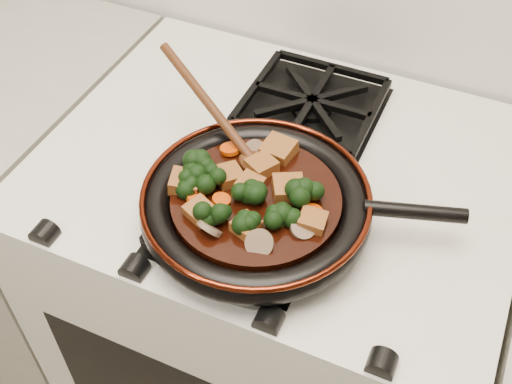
% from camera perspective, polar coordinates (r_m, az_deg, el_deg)
% --- Properties ---
extents(stove, '(0.76, 0.60, 0.90)m').
position_cam_1_polar(stove, '(1.38, 1.65, -10.81)').
color(stove, silver).
rests_on(stove, ground).
extents(burner_grate_front, '(0.23, 0.23, 0.03)m').
position_cam_1_polar(burner_grate_front, '(0.93, -1.11, -2.22)').
color(burner_grate_front, black).
rests_on(burner_grate_front, stove).
extents(burner_grate_back, '(0.23, 0.23, 0.03)m').
position_cam_1_polar(burner_grate_back, '(1.12, 4.97, 7.74)').
color(burner_grate_back, black).
rests_on(burner_grate_back, stove).
extents(skillet, '(0.44, 0.33, 0.05)m').
position_cam_1_polar(skillet, '(0.91, 0.14, -1.14)').
color(skillet, black).
rests_on(skillet, burner_grate_front).
extents(braising_sauce, '(0.24, 0.24, 0.02)m').
position_cam_1_polar(braising_sauce, '(0.90, -0.00, -0.91)').
color(braising_sauce, black).
rests_on(braising_sauce, skillet).
extents(tofu_cube_0, '(0.05, 0.05, 0.03)m').
position_cam_1_polar(tofu_cube_0, '(0.87, -4.96, -1.82)').
color(tofu_cube_0, brown).
rests_on(tofu_cube_0, braising_sauce).
extents(tofu_cube_1, '(0.05, 0.05, 0.03)m').
position_cam_1_polar(tofu_cube_1, '(0.95, 2.04, 3.78)').
color(tofu_cube_1, brown).
rests_on(tofu_cube_1, braising_sauce).
extents(tofu_cube_2, '(0.04, 0.04, 0.02)m').
position_cam_1_polar(tofu_cube_2, '(0.86, 5.02, -2.61)').
color(tofu_cube_2, brown).
rests_on(tofu_cube_2, braising_sauce).
extents(tofu_cube_3, '(0.05, 0.05, 0.03)m').
position_cam_1_polar(tofu_cube_3, '(0.91, -6.32, 0.84)').
color(tofu_cube_3, brown).
rests_on(tofu_cube_3, braising_sauce).
extents(tofu_cube_4, '(0.04, 0.04, 0.02)m').
position_cam_1_polar(tofu_cube_4, '(0.85, -0.89, -3.07)').
color(tofu_cube_4, brown).
rests_on(tofu_cube_4, braising_sauce).
extents(tofu_cube_5, '(0.05, 0.05, 0.02)m').
position_cam_1_polar(tofu_cube_5, '(0.93, 0.50, 2.30)').
color(tofu_cube_5, brown).
rests_on(tofu_cube_5, braising_sauce).
extents(tofu_cube_6, '(0.06, 0.06, 0.03)m').
position_cam_1_polar(tofu_cube_6, '(0.90, 2.88, 0.31)').
color(tofu_cube_6, brown).
rests_on(tofu_cube_6, braising_sauce).
extents(tofu_cube_7, '(0.05, 0.05, 0.02)m').
position_cam_1_polar(tofu_cube_7, '(0.92, -2.44, 1.45)').
color(tofu_cube_7, brown).
rests_on(tofu_cube_7, braising_sauce).
extents(tofu_cube_8, '(0.04, 0.04, 0.02)m').
position_cam_1_polar(tofu_cube_8, '(0.90, -0.55, 0.61)').
color(tofu_cube_8, brown).
rests_on(tofu_cube_8, braising_sauce).
extents(broccoli_floret_0, '(0.08, 0.09, 0.07)m').
position_cam_1_polar(broccoli_floret_0, '(0.91, -4.12, 1.11)').
color(broccoli_floret_0, black).
rests_on(broccoli_floret_0, braising_sauce).
extents(broccoli_floret_1, '(0.09, 0.09, 0.07)m').
position_cam_1_polar(broccoli_floret_1, '(0.86, 2.28, -2.55)').
color(broccoli_floret_1, black).
rests_on(broccoli_floret_1, braising_sauce).
extents(broccoli_floret_2, '(0.08, 0.09, 0.07)m').
position_cam_1_polar(broccoli_floret_2, '(0.88, 4.20, -0.32)').
color(broccoli_floret_2, black).
rests_on(broccoli_floret_2, braising_sauce).
extents(broccoli_floret_3, '(0.08, 0.08, 0.07)m').
position_cam_1_polar(broccoli_floret_3, '(0.86, -3.92, -2.19)').
color(broccoli_floret_3, black).
rests_on(broccoli_floret_3, braising_sauce).
extents(broccoli_floret_4, '(0.08, 0.08, 0.06)m').
position_cam_1_polar(broccoli_floret_4, '(0.84, -0.50, -3.26)').
color(broccoli_floret_4, black).
rests_on(broccoli_floret_4, braising_sauce).
extents(broccoli_floret_5, '(0.07, 0.06, 0.06)m').
position_cam_1_polar(broccoli_floret_5, '(0.89, -0.73, -0.28)').
color(broccoli_floret_5, black).
rests_on(broccoli_floret_5, braising_sauce).
extents(broccoli_floret_6, '(0.09, 0.09, 0.07)m').
position_cam_1_polar(broccoli_floret_6, '(0.92, -5.15, 1.87)').
color(broccoli_floret_6, black).
rests_on(broccoli_floret_6, braising_sauce).
extents(broccoli_floret_7, '(0.07, 0.07, 0.07)m').
position_cam_1_polar(broccoli_floret_7, '(0.90, -5.75, 0.38)').
color(broccoli_floret_7, black).
rests_on(broccoli_floret_7, braising_sauce).
extents(carrot_coin_0, '(0.03, 0.03, 0.01)m').
position_cam_1_polar(carrot_coin_0, '(0.89, -3.10, -0.73)').
color(carrot_coin_0, '#CC3D05').
rests_on(carrot_coin_0, braising_sauce).
extents(carrot_coin_1, '(0.03, 0.03, 0.02)m').
position_cam_1_polar(carrot_coin_1, '(0.96, -2.29, 3.84)').
color(carrot_coin_1, '#CC3D05').
rests_on(carrot_coin_1, braising_sauce).
extents(carrot_coin_2, '(0.03, 0.03, 0.02)m').
position_cam_1_polar(carrot_coin_2, '(0.90, 2.75, 0.01)').
color(carrot_coin_2, '#CC3D05').
rests_on(carrot_coin_2, braising_sauce).
extents(carrot_coin_3, '(0.03, 0.03, 0.02)m').
position_cam_1_polar(carrot_coin_3, '(0.89, -5.34, -0.59)').
color(carrot_coin_3, '#CC3D05').
rests_on(carrot_coin_3, braising_sauce).
extents(carrot_coin_4, '(0.03, 0.03, 0.01)m').
position_cam_1_polar(carrot_coin_4, '(0.87, 4.97, -1.76)').
color(carrot_coin_4, '#CC3D05').
rests_on(carrot_coin_4, braising_sauce).
extents(mushroom_slice_0, '(0.03, 0.04, 0.03)m').
position_cam_1_polar(mushroom_slice_0, '(0.90, -5.50, 0.28)').
color(mushroom_slice_0, brown).
rests_on(mushroom_slice_0, braising_sauce).
extents(mushroom_slice_1, '(0.05, 0.05, 0.03)m').
position_cam_1_polar(mushroom_slice_1, '(0.95, -0.11, 3.66)').
color(mushroom_slice_1, brown).
rests_on(mushroom_slice_1, braising_sauce).
extents(mushroom_slice_2, '(0.04, 0.04, 0.03)m').
position_cam_1_polar(mushroom_slice_2, '(0.83, 0.29, -4.55)').
color(mushroom_slice_2, brown).
rests_on(mushroom_slice_2, braising_sauce).
extents(mushroom_slice_3, '(0.05, 0.05, 0.02)m').
position_cam_1_polar(mushroom_slice_3, '(0.85, 4.20, -3.16)').
color(mushroom_slice_3, brown).
rests_on(mushroom_slice_3, braising_sauce).
extents(mushroom_slice_4, '(0.04, 0.04, 0.03)m').
position_cam_1_polar(mushroom_slice_4, '(0.85, -4.13, -3.21)').
color(mushroom_slice_4, brown).
rests_on(mushroom_slice_4, braising_sauce).
extents(wooden_spoon, '(0.15, 0.10, 0.25)m').
position_cam_1_polar(wooden_spoon, '(0.97, -2.66, 5.83)').
color(wooden_spoon, '#44210E').
rests_on(wooden_spoon, braising_sauce).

